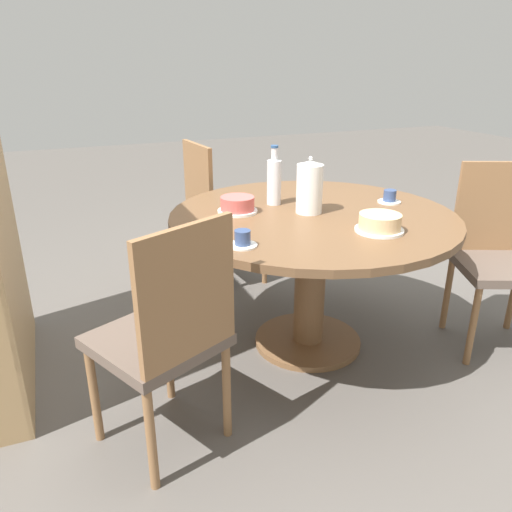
{
  "coord_description": "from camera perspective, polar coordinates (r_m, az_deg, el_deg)",
  "views": [
    {
      "loc": [
        -2.02,
        1.13,
        1.42
      ],
      "look_at": [
        0.0,
        0.3,
        0.54
      ],
      "focal_mm": 35.0,
      "sensor_mm": 36.0,
      "label": 1
    }
  ],
  "objects": [
    {
      "name": "chair_c",
      "position": [
        1.83,
        -10.19,
        -8.75
      ],
      "size": [
        0.56,
        0.56,
        0.93
      ],
      "rotation": [
        0.0,
        0.0,
        8.29
      ],
      "color": "olive",
      "rests_on": "ground_plane"
    },
    {
      "name": "water_bottle",
      "position": [
        2.53,
        2.08,
        8.6
      ],
      "size": [
        0.07,
        0.07,
        0.3
      ],
      "color": "silver",
      "rests_on": "dining_table"
    },
    {
      "name": "chair_b",
      "position": [
        3.25,
        -4.34,
        5.26
      ],
      "size": [
        0.46,
        0.46,
        0.93
      ],
      "rotation": [
        0.0,
        0.0,
        6.4
      ],
      "color": "olive",
      "rests_on": "ground_plane"
    },
    {
      "name": "cake_main",
      "position": [
        2.2,
        13.96,
        3.66
      ],
      "size": [
        0.21,
        0.21,
        0.08
      ],
      "color": "white",
      "rests_on": "dining_table"
    },
    {
      "name": "cup_b",
      "position": [
        2.67,
        15.02,
        6.48
      ],
      "size": [
        0.12,
        0.12,
        0.07
      ],
      "color": "white",
      "rests_on": "dining_table"
    },
    {
      "name": "cup_a",
      "position": [
        1.97,
        -1.55,
        1.86
      ],
      "size": [
        0.12,
        0.12,
        0.07
      ],
      "color": "white",
      "rests_on": "dining_table"
    },
    {
      "name": "cake_second",
      "position": [
        2.41,
        -2.13,
        5.85
      ],
      "size": [
        0.19,
        0.19,
        0.08
      ],
      "color": "white",
      "rests_on": "dining_table"
    },
    {
      "name": "dining_table",
      "position": [
        2.46,
        6.39,
        1.64
      ],
      "size": [
        1.38,
        1.38,
        0.72
      ],
      "color": "brown",
      "rests_on": "ground_plane"
    },
    {
      "name": "ground_plane",
      "position": [
        2.72,
        5.89,
        -9.82
      ],
      "size": [
        14.0,
        14.0,
        0.0
      ],
      "primitive_type": "plane",
      "color": "#56514C"
    },
    {
      "name": "coffee_pot",
      "position": [
        2.4,
        6.14,
        7.82
      ],
      "size": [
        0.13,
        0.13,
        0.27
      ],
      "color": "white",
      "rests_on": "dining_table"
    },
    {
      "name": "chair_a",
      "position": [
        2.81,
        26.0,
        0.37
      ],
      "size": [
        0.55,
        0.55,
        0.93
      ],
      "rotation": [
        0.0,
        0.0,
        4.3
      ],
      "color": "olive",
      "rests_on": "ground_plane"
    }
  ]
}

